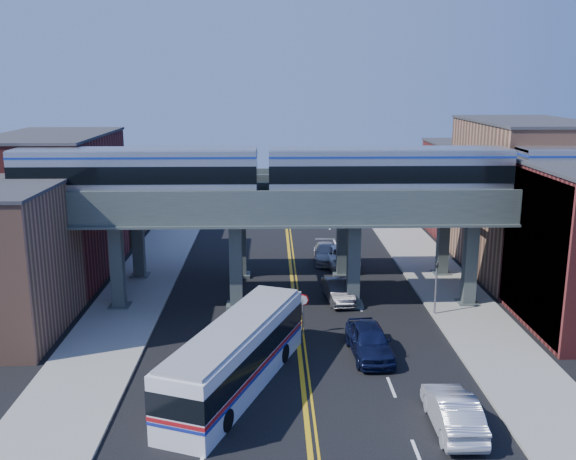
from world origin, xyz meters
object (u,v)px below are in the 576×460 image
(car_lane_a, at_px, (369,341))
(transit_bus, at_px, (236,356))
(car_parked_curb, at_px, (453,411))
(stop_sign, at_px, (303,308))
(car_lane_b, at_px, (338,291))
(car_lane_c, at_px, (340,256))
(transit_train, at_px, (388,172))
(traffic_signal, at_px, (436,283))
(car_lane_d, at_px, (326,253))

(car_lane_a, bearing_deg, transit_bus, -157.67)
(car_parked_curb, bearing_deg, transit_bus, -22.90)
(stop_sign, distance_m, car_parked_curb, 12.66)
(car_lane_b, distance_m, car_lane_c, 9.08)
(transit_train, xyz_separation_m, car_parked_curb, (0.34, -16.00, -8.47))
(transit_train, height_order, car_lane_c, transit_train)
(traffic_signal, xyz_separation_m, car_lane_a, (-5.27, -6.15, -1.39))
(car_lane_c, distance_m, car_parked_curb, 26.15)
(car_lane_d, xyz_separation_m, car_parked_curb, (3.39, -27.12, 0.11))
(transit_bus, distance_m, car_parked_curb, 10.80)
(car_lane_a, bearing_deg, car_lane_b, 91.55)
(car_lane_a, relative_size, car_lane_c, 0.98)
(transit_train, relative_size, car_lane_d, 9.52)
(car_lane_d, bearing_deg, car_lane_c, -42.18)
(traffic_signal, xyz_separation_m, car_lane_b, (-6.11, 3.04, -1.55))
(transit_bus, height_order, car_lane_a, transit_bus)
(car_lane_b, bearing_deg, car_lane_c, 75.73)
(transit_train, bearing_deg, transit_bus, -129.16)
(transit_bus, bearing_deg, car_lane_a, -42.99)
(car_lane_a, height_order, car_lane_b, car_lane_a)
(stop_sign, xyz_separation_m, traffic_signal, (8.90, 3.00, 0.54))
(car_lane_d, bearing_deg, transit_bus, -103.96)
(car_lane_b, bearing_deg, traffic_signal, -33.54)
(transit_train, distance_m, car_lane_d, 14.38)
(stop_sign, relative_size, car_lane_b, 0.58)
(stop_sign, distance_m, traffic_signal, 9.41)
(car_lane_c, bearing_deg, transit_bus, -116.44)
(transit_bus, xyz_separation_m, car_lane_c, (7.61, 21.77, -0.91))
(transit_bus, relative_size, car_lane_a, 2.39)
(transit_train, xyz_separation_m, transit_bus, (-9.55, -11.73, -7.66))
(car_lane_b, bearing_deg, stop_sign, -121.84)
(car_lane_a, distance_m, car_lane_c, 18.20)
(car_parked_curb, bearing_deg, stop_sign, -60.11)
(transit_train, bearing_deg, car_lane_d, 105.34)
(transit_train, height_order, car_lane_b, transit_train)
(car_lane_a, xyz_separation_m, car_parked_curb, (2.57, -7.85, -0.05))
(car_lane_c, relative_size, car_parked_curb, 1.04)
(stop_sign, xyz_separation_m, transit_bus, (-3.68, -6.73, -0.09))
(car_lane_c, bearing_deg, car_lane_b, -104.37)
(car_lane_a, bearing_deg, car_lane_d, 88.72)
(stop_sign, height_order, car_lane_d, stop_sign)
(car_lane_d, bearing_deg, car_lane_b, -88.23)
(traffic_signal, distance_m, car_lane_c, 13.13)
(stop_sign, height_order, transit_bus, transit_bus)
(car_lane_d, relative_size, car_parked_curb, 0.98)
(stop_sign, bearing_deg, car_lane_a, -40.94)
(car_lane_a, bearing_deg, traffic_signal, 45.71)
(car_lane_c, relative_size, car_lane_d, 1.06)
(traffic_signal, relative_size, car_parked_curb, 0.79)
(car_parked_curb, bearing_deg, car_lane_c, -84.51)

